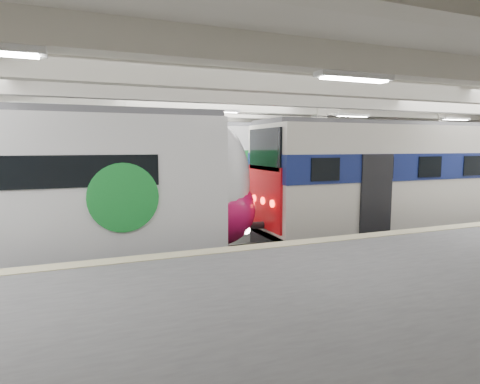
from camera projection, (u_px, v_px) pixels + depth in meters
name	position (u px, v px, depth m)	size (l,w,h in m)	color
station_hall	(260.00, 160.00, 11.61)	(36.00, 24.00, 5.75)	black
modern_emu	(27.00, 195.00, 11.04)	(14.69, 3.03, 4.70)	silver
older_rer	(418.00, 177.00, 16.17)	(13.86, 3.06, 4.55)	beige
far_train	(122.00, 174.00, 17.21)	(15.00, 3.70, 4.71)	silver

